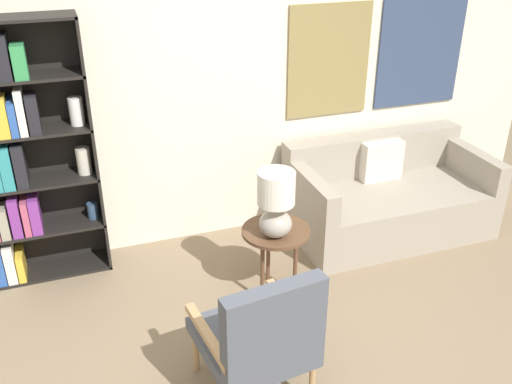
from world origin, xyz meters
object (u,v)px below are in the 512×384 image
Objects in this scene: armchair at (262,336)px; table_lamp at (276,202)px; couch at (386,197)px; side_table at (276,237)px; bookshelf at (18,154)px.

armchair is 1.00m from table_lamp.
couch reaches higher than side_table.
table_lamp is (-0.03, -0.07, 0.32)m from side_table.
bookshelf is 1.82m from table_lamp.
bookshelf is 3.63× the size of side_table.
table_lamp is at bearing -153.99° from couch.
table_lamp is (0.41, 0.86, 0.30)m from armchair.
side_table is at bearing -27.15° from bookshelf.
armchair is at bearing -115.69° from table_lamp.
table_lamp is (1.57, -0.89, -0.21)m from bookshelf.
couch is 3.46× the size of table_lamp.
bookshelf is at bearing 152.85° from side_table.
side_table is 0.33m from table_lamp.
side_table is at bearing 64.44° from armchair.
table_lamp is at bearing -114.00° from side_table.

